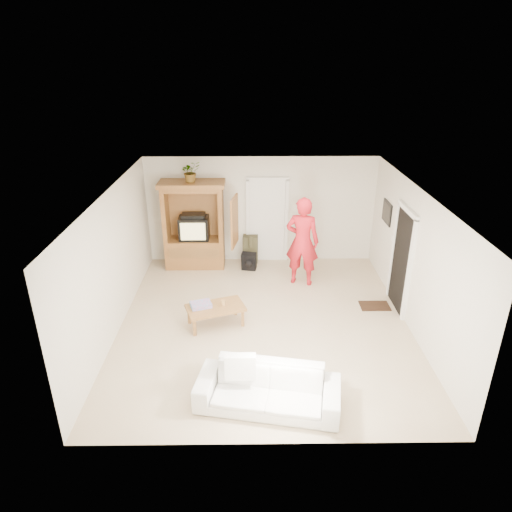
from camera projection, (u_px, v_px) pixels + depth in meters
The scene contains 19 objects.
floor at pixel (264, 323), 8.83m from camera, with size 6.00×6.00×0.00m, color tan.
ceiling at pixel (265, 193), 7.77m from camera, with size 6.00×6.00×0.00m, color white.
wall_back at pixel (261, 210), 11.04m from camera, with size 5.50×5.50×0.00m, color silver.
wall_front at pixel (272, 365), 5.56m from camera, with size 5.50×5.50×0.00m, color silver.
wall_left at pixel (113, 263), 8.27m from camera, with size 6.00×6.00×0.00m, color silver.
wall_right at pixel (415, 261), 8.33m from camera, with size 6.00×6.00×0.00m, color silver.
armoire at pixel (195, 230), 10.88m from camera, with size 1.82×1.14×2.10m.
door_back at pixel (267, 221), 11.13m from camera, with size 0.85×0.05×2.04m, color white.
doorway_right at pixel (401, 261), 9.00m from camera, with size 0.05×0.90×2.04m, color black.
framed_picture at pixel (387, 212), 9.95m from camera, with size 0.03×0.60×0.48m, color black.
doormat at pixel (375, 306), 9.40m from camera, with size 0.60×0.40×0.02m, color #382316.
plant at pixel (191, 172), 10.27m from camera, with size 0.43×0.37×0.48m, color #4C7238.
man at pixel (302, 242), 9.98m from camera, with size 0.73×0.48×2.01m, color red.
sofa at pixel (268, 389), 6.64m from camera, with size 2.08×0.81×0.61m, color white.
coffee_table at pixel (216, 309), 8.64m from camera, with size 1.20×0.91×0.40m.
towel at pixel (201, 305), 8.60m from camera, with size 0.38×0.28×0.08m, color #DA4882.
candle at pixel (223, 303), 8.64m from camera, with size 0.08×0.08×0.10m, color tan.
backpack_black at pixel (249, 262), 10.91m from camera, with size 0.34×0.20×0.42m, color black, non-canonical shape.
backpack_olive at pixel (250, 249), 11.29m from camera, with size 0.37×0.27×0.69m, color #47442B, non-canonical shape.
Camera 1 is at (-0.25, -7.54, 4.77)m, focal length 32.00 mm.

